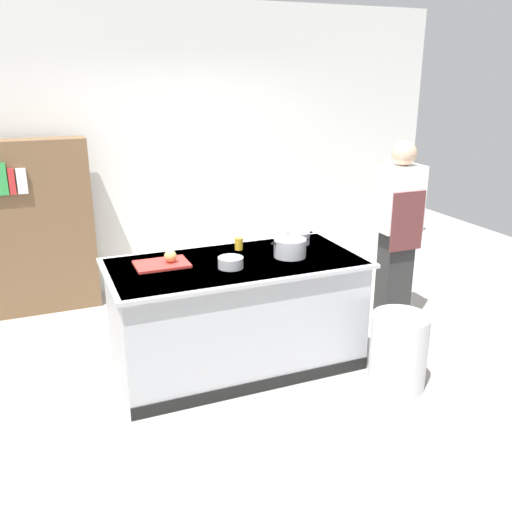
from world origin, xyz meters
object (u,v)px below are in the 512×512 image
at_px(mixing_bowl, 231,262).
at_px(trash_bin, 398,351).
at_px(sauce_pan, 299,238).
at_px(bookshelf, 34,228).
at_px(juice_cup, 239,244).
at_px(stock_pot, 290,248).
at_px(onion, 170,256).
at_px(person_chef, 398,229).

height_order(mixing_bowl, trash_bin, mixing_bowl).
height_order(sauce_pan, bookshelf, bookshelf).
bearing_deg(trash_bin, juice_cup, 130.87).
relative_size(stock_pot, trash_bin, 0.55).
bearing_deg(stock_pot, juice_cup, 134.12).
bearing_deg(onion, trash_bin, -30.16).
bearing_deg(bookshelf, sauce_pan, -37.13).
height_order(juice_cup, trash_bin, juice_cup).
height_order(mixing_bowl, person_chef, person_chef).
xyz_separation_m(stock_pot, sauce_pan, (0.22, 0.28, -0.02)).
relative_size(person_chef, bookshelf, 1.01).
bearing_deg(juice_cup, trash_bin, -49.13).
distance_m(juice_cup, trash_bin, 1.51).
distance_m(stock_pot, person_chef, 1.28).
bearing_deg(juice_cup, sauce_pan, -4.12).
relative_size(mixing_bowl, juice_cup, 1.90).
bearing_deg(stock_pot, bookshelf, 135.04).
relative_size(onion, sauce_pan, 0.38).
bearing_deg(bookshelf, trash_bin, -46.45).
bearing_deg(bookshelf, person_chef, -26.76).
bearing_deg(trash_bin, sauce_pan, 110.07).
xyz_separation_m(juice_cup, bookshelf, (-1.54, 1.53, -0.10)).
bearing_deg(trash_bin, person_chef, 56.33).
bearing_deg(stock_pot, onion, 169.87).
height_order(mixing_bowl, bookshelf, bookshelf).
distance_m(onion, person_chef, 2.17).
distance_m(sauce_pan, trash_bin, 1.24).
relative_size(stock_pot, sauce_pan, 1.26).
distance_m(mixing_bowl, bookshelf, 2.34).
distance_m(stock_pot, trash_bin, 1.14).
xyz_separation_m(sauce_pan, trash_bin, (0.36, -0.99, -0.66)).
bearing_deg(juice_cup, onion, -165.63).
relative_size(trash_bin, bookshelf, 0.34).
relative_size(onion, bookshelf, 0.06).
bearing_deg(stock_pot, mixing_bowl, -172.44).
relative_size(onion, person_chef, 0.06).
xyz_separation_m(sauce_pan, bookshelf, (-2.07, 1.57, -0.10)).
height_order(stock_pot, bookshelf, bookshelf).
height_order(sauce_pan, mixing_bowl, sauce_pan).
relative_size(onion, mixing_bowl, 0.50).
distance_m(trash_bin, person_chef, 1.35).
relative_size(sauce_pan, mixing_bowl, 1.34).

